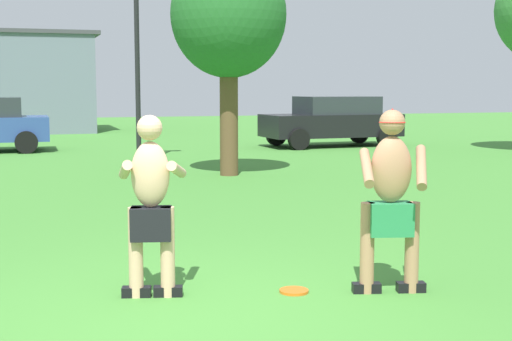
# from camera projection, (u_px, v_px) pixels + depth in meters

# --- Properties ---
(ground_plane) EXTENTS (80.00, 80.00, 0.00)m
(ground_plane) POSITION_uv_depth(u_px,v_px,m) (180.00, 312.00, 6.12)
(ground_plane) COLOR #428433
(player_with_cap) EXTENTS (0.79, 0.66, 1.69)m
(player_with_cap) POSITION_uv_depth(u_px,v_px,m) (391.00, 193.00, 6.61)
(player_with_cap) COLOR black
(player_with_cap) RESTS_ON ground_plane
(player_in_black) EXTENTS (0.67, 0.68, 1.64)m
(player_in_black) POSITION_uv_depth(u_px,v_px,m) (151.00, 202.00, 6.49)
(player_in_black) COLOR black
(player_in_black) RESTS_ON ground_plane
(frisbee) EXTENTS (0.27, 0.27, 0.03)m
(frisbee) POSITION_uv_depth(u_px,v_px,m) (294.00, 291.00, 6.71)
(frisbee) COLOR orange
(frisbee) RESTS_ON ground_plane
(car_black_near_post) EXTENTS (4.38, 2.19, 1.58)m
(car_black_near_post) POSITION_uv_depth(u_px,v_px,m) (332.00, 120.00, 23.11)
(car_black_near_post) COLOR black
(car_black_near_post) RESTS_ON ground_plane
(lamp_post) EXTENTS (0.60, 0.24, 5.94)m
(lamp_post) POSITION_uv_depth(u_px,v_px,m) (136.00, 14.00, 17.44)
(lamp_post) COLOR black
(lamp_post) RESTS_ON ground_plane
(tree_right_field) EXTENTS (2.43, 2.43, 4.72)m
(tree_right_field) POSITION_uv_depth(u_px,v_px,m) (229.00, 17.00, 15.23)
(tree_right_field) COLOR brown
(tree_right_field) RESTS_ON ground_plane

